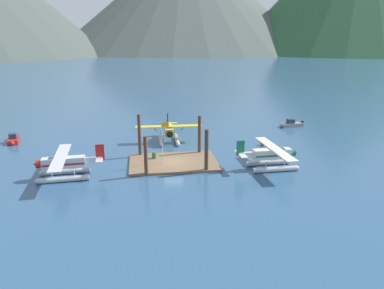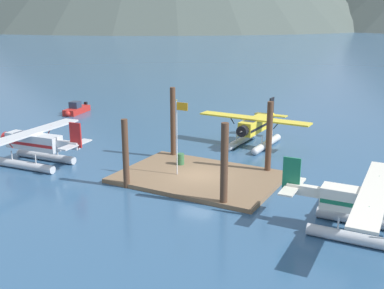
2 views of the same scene
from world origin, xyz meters
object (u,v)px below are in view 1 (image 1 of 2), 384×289
Objects in this scene: boat_red_open_west at (13,139)px; mooring_buoy at (263,143)px; fuel_drum at (154,155)px; boat_grey_open_east at (291,124)px; flagpole at (163,137)px; seaplane_yellow_bow_centre at (169,132)px; seaplane_silver_port_aft at (64,165)px; seaplane_cream_stbd_aft at (272,156)px.

mooring_buoy is at bearing -10.85° from boat_red_open_west.
fuel_drum is 0.18× the size of boat_grey_open_east.
seaplane_yellow_bow_centre is at bearing 81.82° from flagpole.
seaplane_silver_port_aft is at bearing -167.17° from flagpole.
seaplane_silver_port_aft is (-10.66, -4.84, 0.84)m from fuel_drum.
flagpole reaches higher than boat_red_open_west.
flagpole is 6.45× the size of mooring_buoy.
seaplane_cream_stbd_aft is at bearing -0.77° from seaplane_silver_port_aft.
boat_red_open_west is (-22.93, 14.32, -3.30)m from flagpole.
boat_red_open_west reaches higher than fuel_drum.
flagpole is 3.90m from fuel_drum.
fuel_drum is at bearing 24.42° from seaplane_silver_port_aft.
seaplane_silver_port_aft is at bearing 179.23° from seaplane_cream_stbd_aft.
seaplane_cream_stbd_aft reaches higher than fuel_drum.
seaplane_silver_port_aft is at bearing -56.69° from boat_red_open_west.
boat_grey_open_east is (23.55, 7.00, -1.09)m from seaplane_yellow_bow_centre.
seaplane_cream_stbd_aft and seaplane_silver_port_aft have the same top height.
mooring_buoy is 10.25m from seaplane_cream_stbd_aft.
flagpole is 0.53× the size of seaplane_cream_stbd_aft.
boat_red_open_west is (-24.52, 3.27, -1.09)m from seaplane_yellow_bow_centre.
seaplane_silver_port_aft is (-11.76, -2.68, -2.21)m from flagpole.
boat_red_open_west is (-11.17, 17.00, -1.09)m from seaplane_silver_port_aft.
seaplane_yellow_bow_centre is 2.15× the size of boat_grey_open_east.
boat_red_open_west is at bearing 123.31° from seaplane_silver_port_aft.
boat_grey_open_east is at bearing 4.44° from boat_red_open_west.
seaplane_cream_stbd_aft is at bearing -103.07° from mooring_buoy.
boat_grey_open_east is at bearing 31.19° from fuel_drum.
flagpole is 11.38m from seaplane_yellow_bow_centre.
boat_red_open_west is 48.22m from boat_grey_open_east.
flagpole reaches higher than seaplane_silver_port_aft.
boat_red_open_west is at bearing 150.90° from fuel_drum.
seaplane_yellow_bow_centre is (-14.16, 4.14, 1.15)m from mooring_buoy.
boat_grey_open_east is (26.24, 15.89, -0.25)m from fuel_drum.
boat_red_open_west is at bearing 169.15° from mooring_buoy.
mooring_buoy is at bearing 23.67° from flagpole.
seaplane_yellow_bow_centre is at bearing 73.16° from fuel_drum.
fuel_drum is 17.51m from mooring_buoy.
flagpole reaches higher than seaplane_yellow_bow_centre.
flagpole is 12.27m from seaplane_silver_port_aft.
flagpole is 0.53× the size of seaplane_yellow_bow_centre.
fuel_drum reaches higher than mooring_buoy.
seaplane_yellow_bow_centre is 19.15m from seaplane_silver_port_aft.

